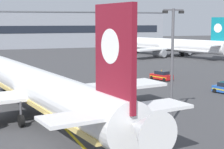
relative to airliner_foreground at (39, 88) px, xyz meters
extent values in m
plane|color=#3D3D3F|center=(0.28, -8.06, -3.37)|extent=(400.00, 400.00, 0.00)
cube|color=yellow|center=(0.28, 21.94, -3.37)|extent=(11.08, 179.70, 0.01)
cylinder|color=white|center=(-0.03, 0.14, 0.13)|extent=(10.93, 36.03, 3.80)
cone|color=white|center=(3.86, -18.86, 0.53)|extent=(3.35, 3.31, 2.85)
cube|color=#DBBC66|center=(-0.03, 0.14, -0.91)|extent=(10.28, 33.19, 0.44)
cube|color=white|center=(-0.15, 0.73, -0.72)|extent=(32.31, 11.11, 0.36)
cylinder|color=gray|center=(6.13, 0.99, -1.94)|extent=(2.97, 3.99, 2.30)
cylinder|color=black|center=(5.75, 2.81, -1.94)|extent=(1.95, 0.57, 1.95)
cube|color=maroon|center=(3.14, -15.34, 4.68)|extent=(1.35, 4.78, 7.20)
cylinder|color=white|center=(3.08, -15.04, 5.40)|extent=(0.91, 2.44, 2.40)
cube|color=white|center=(3.26, -15.92, 0.99)|extent=(11.34, 4.95, 0.24)
cylinder|color=#4C4C51|center=(-2.93, 14.35, -1.89)|extent=(0.24, 0.24, 1.60)
cylinder|color=black|center=(-2.93, 14.35, -2.92)|extent=(0.57, 0.96, 0.90)
cylinder|color=#4C4C51|center=(-2.18, -2.34, -1.59)|extent=(0.24, 0.24, 1.60)
cylinder|color=black|center=(-2.18, -2.34, -2.72)|extent=(0.65, 1.35, 1.30)
cylinder|color=#4C4C51|center=(2.92, -1.29, -1.59)|extent=(0.24, 0.24, 1.60)
cylinder|color=black|center=(2.92, -1.29, -2.72)|extent=(0.65, 1.35, 1.30)
cylinder|color=white|center=(46.91, 58.33, 0.07)|extent=(17.59, 33.91, 3.73)
cone|color=white|center=(39.32, 75.71, 0.07)|extent=(4.27, 3.76, 3.55)
cube|color=white|center=(46.91, 58.33, -0.96)|extent=(16.39, 31.29, 0.43)
cube|color=black|center=(40.06, 74.00, 0.72)|extent=(3.00, 2.11, 0.59)
cube|color=white|center=(46.68, 58.87, -0.77)|extent=(30.70, 16.92, 0.35)
cylinder|color=gray|center=(41.49, 55.53, -1.96)|extent=(3.49, 4.15, 2.26)
cylinder|color=black|center=(40.76, 57.20, -1.96)|extent=(1.83, 0.93, 1.92)
cylinder|color=gray|center=(52.65, 60.41, -1.96)|extent=(3.49, 4.15, 2.26)
cylinder|color=black|center=(51.92, 62.08, -1.96)|extent=(1.83, 0.93, 1.92)
cube|color=#0F7A89|center=(53.13, 44.11, 4.54)|extent=(2.25, 4.48, 7.07)
cylinder|color=white|center=(53.01, 44.38, 5.25)|extent=(1.34, 2.33, 2.36)
cube|color=white|center=(53.37, 43.57, 0.91)|extent=(11.01, 6.85, 0.24)
cylinder|color=#4C4C51|center=(41.21, 71.39, -1.92)|extent=(0.24, 0.24, 1.57)
cylinder|color=black|center=(41.21, 71.39, -2.93)|extent=(0.71, 0.97, 0.88)
cylinder|color=#4C4C51|center=(45.36, 55.51, -1.63)|extent=(0.24, 0.24, 1.57)
cylinder|color=black|center=(45.36, 55.51, -2.73)|extent=(0.87, 1.33, 1.28)
cylinder|color=#4C4C51|center=(50.04, 57.55, -1.63)|extent=(0.24, 0.24, 1.57)
cylinder|color=black|center=(50.04, 57.55, -2.73)|extent=(0.87, 1.33, 1.28)
cylinder|color=#515156|center=(12.64, -5.82, 2.49)|extent=(0.28, 0.28, 11.71)
cylinder|color=#333338|center=(12.64, -5.82, -3.32)|extent=(0.90, 0.90, 0.10)
cube|color=#515156|center=(12.64, -5.82, 8.19)|extent=(2.20, 0.16, 0.16)
cube|color=black|center=(11.74, -5.82, 7.99)|extent=(0.44, 0.36, 0.28)
cube|color=black|center=(13.54, -5.82, 7.99)|extent=(0.44, 0.36, 0.28)
cube|color=red|center=(24.31, 19.80, -2.75)|extent=(3.11, 4.56, 0.84)
cube|color=black|center=(24.35, 19.70, -2.03)|extent=(2.27, 2.71, 0.60)
cylinder|color=orange|center=(24.31, 19.80, -1.65)|extent=(0.14, 0.14, 0.14)
cube|color=yellow|center=(24.31, 19.80, -2.75)|extent=(3.08, 4.38, 0.14)
cylinder|color=black|center=(25.66, 18.64, -3.05)|extent=(0.42, 0.68, 0.64)
cylinder|color=black|center=(24.01, 18.04, -3.05)|extent=(0.42, 0.68, 0.64)
cylinder|color=black|center=(24.62, 21.55, -3.05)|extent=(0.42, 0.68, 0.64)
cylinder|color=black|center=(22.96, 20.96, -3.05)|extent=(0.42, 0.68, 0.64)
cylinder|color=black|center=(26.38, 6.49, -3.05)|extent=(0.42, 0.68, 0.64)
cylinder|color=black|center=(28.04, 7.07, -3.05)|extent=(0.42, 0.68, 0.64)
cone|color=orange|center=(1.29, 16.99, -3.09)|extent=(0.36, 0.36, 0.55)
cylinder|color=white|center=(1.29, 16.99, -3.07)|extent=(0.23, 0.23, 0.07)
cube|color=orange|center=(1.29, 16.99, -3.35)|extent=(0.44, 0.44, 0.03)
camera|label=1|loc=(-5.06, -38.79, 7.12)|focal=58.83mm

